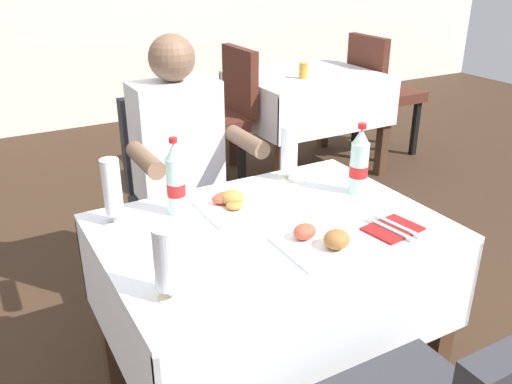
{
  "coord_description": "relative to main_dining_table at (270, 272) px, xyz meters",
  "views": [
    {
      "loc": [
        -0.7,
        -1.36,
        1.56
      ],
      "look_at": [
        0.11,
        0.08,
        0.82
      ],
      "focal_mm": 37.99,
      "sensor_mm": 36.0,
      "label": 1
    }
  ],
  "objects": [
    {
      "name": "background_dining_table",
      "position": [
        1.44,
        1.9,
        0.0
      ],
      "size": [
        1.01,
        0.87,
        0.74
      ],
      "color": "white",
      "rests_on": "ground"
    },
    {
      "name": "chair_far_diner_seat",
      "position": [
        -0.0,
        0.79,
        -0.01
      ],
      "size": [
        0.44,
        0.5,
        0.97
      ],
      "color": "#2D2D33",
      "rests_on": "ground"
    },
    {
      "name": "beer_glass_middle",
      "position": [
        -0.43,
        -0.22,
        0.28
      ],
      "size": [
        0.08,
        0.08,
        0.2
      ],
      "color": "white",
      "rests_on": "main_dining_table"
    },
    {
      "name": "seated_diner_far",
      "position": [
        -0.03,
        0.68,
        0.15
      ],
      "size": [
        0.5,
        0.46,
        1.26
      ],
      "color": "#282D42",
      "rests_on": "ground"
    },
    {
      "name": "napkin_cutlery_set",
      "position": [
        0.32,
        -0.22,
        0.18
      ],
      "size": [
        0.19,
        0.2,
        0.01
      ],
      "color": "maroon",
      "rests_on": "main_dining_table"
    },
    {
      "name": "background_chair_left",
      "position": [
        0.73,
        1.9,
        -0.01
      ],
      "size": [
        0.5,
        0.44,
        0.97
      ],
      "color": "#4C2319",
      "rests_on": "ground"
    },
    {
      "name": "background_chair_right",
      "position": [
        2.15,
        1.9,
        -0.01
      ],
      "size": [
        0.5,
        0.44,
        0.97
      ],
      "color": "#4C2319",
      "rests_on": "ground"
    },
    {
      "name": "beer_glass_left",
      "position": [
        0.26,
        0.3,
        0.29
      ],
      "size": [
        0.07,
        0.07,
        0.22
      ],
      "color": "white",
      "rests_on": "main_dining_table"
    },
    {
      "name": "main_dining_table",
      "position": [
        0.0,
        0.0,
        0.0
      ],
      "size": [
        1.09,
        0.79,
        0.74
      ],
      "color": "white",
      "rests_on": "ground"
    },
    {
      "name": "cola_bottle_secondary",
      "position": [
        0.41,
        0.07,
        0.29
      ],
      "size": [
        0.07,
        0.07,
        0.27
      ],
      "color": "silver",
      "rests_on": "main_dining_table"
    },
    {
      "name": "background_table_tumbler",
      "position": [
        1.33,
        1.79,
        0.23
      ],
      "size": [
        0.06,
        0.06,
        0.11
      ],
      "primitive_type": "cylinder",
      "color": "#C68928",
      "rests_on": "background_dining_table"
    },
    {
      "name": "cola_bottle_primary",
      "position": [
        -0.23,
        0.23,
        0.3
      ],
      "size": [
        0.06,
        0.06,
        0.27
      ],
      "color": "silver",
      "rests_on": "main_dining_table"
    },
    {
      "name": "beer_glass_right",
      "position": [
        -0.44,
        0.26,
        0.29
      ],
      "size": [
        0.07,
        0.07,
        0.22
      ],
      "color": "white",
      "rests_on": "main_dining_table"
    },
    {
      "name": "plate_far_diner",
      "position": [
        -0.05,
        0.17,
        0.2
      ],
      "size": [
        0.23,
        0.23,
        0.06
      ],
      "color": "white",
      "rests_on": "main_dining_table"
    },
    {
      "name": "plate_near_camera",
      "position": [
        0.06,
        -0.2,
        0.2
      ],
      "size": [
        0.23,
        0.23,
        0.07
      ],
      "color": "white",
      "rests_on": "main_dining_table"
    }
  ]
}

